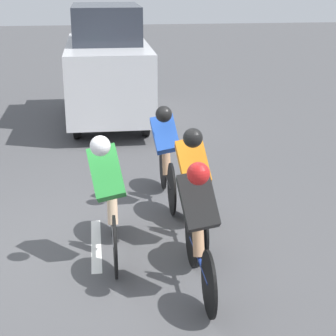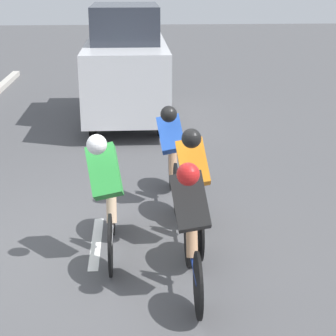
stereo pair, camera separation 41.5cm
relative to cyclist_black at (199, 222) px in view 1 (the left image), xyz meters
The scene contains 8 objects.
ground_plane 1.69m from the cyclist_black, 46.49° to the right, with size 60.00×60.00×0.00m, color #4C4C4F.
lane_stripe_mid 1.75m from the cyclist_black, 48.92° to the right, with size 0.12×1.40×0.01m, color white.
lane_stripe_far 4.57m from the cyclist_black, 76.76° to the right, with size 0.12×1.40×0.01m, color white.
cyclist_black is the anchor object (origin of this frame).
cyclist_blue 2.41m from the cyclist_black, 89.54° to the right, with size 0.41×1.68×1.47m.
cyclist_orange 1.15m from the cyclist_black, 97.50° to the right, with size 0.41×1.70×1.50m.
cyclist_green 1.22m from the cyclist_black, 45.06° to the right, with size 0.43×1.71×1.53m.
support_car 7.23m from the cyclist_black, 84.68° to the right, with size 1.70×4.01×2.48m.
Camera 1 is at (-0.06, 6.08, 3.14)m, focal length 60.00 mm.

